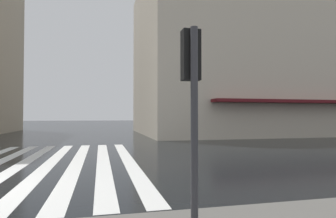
% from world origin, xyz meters
% --- Properties ---
extents(zebra_crossing, '(13.00, 7.50, 0.01)m').
position_xyz_m(zebra_crossing, '(4.00, -0.98, 0.00)').
color(zebra_crossing, silver).
rests_on(zebra_crossing, ground_plane).
extents(haussmann_block_corner, '(16.82, 27.63, 19.37)m').
position_xyz_m(haussmann_block_corner, '(20.30, -21.22, 9.48)').
color(haussmann_block_corner, beige).
rests_on(haussmann_block_corner, ground_plane).
extents(traffic_signal_post, '(0.44, 0.30, 3.12)m').
position_xyz_m(traffic_signal_post, '(-3.47, -4.82, 2.41)').
color(traffic_signal_post, '#333338').
rests_on(traffic_signal_post, sidewalk_pavement).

